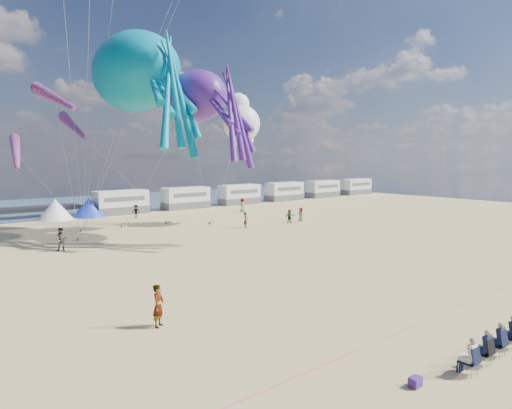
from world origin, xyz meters
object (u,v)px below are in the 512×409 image
beachgoer_5 (246,220)px  windsock_mid (74,127)px  beachgoer_0 (243,205)px  kite_octopus_purple (196,96)px  motorhome_0 (121,202)px  sandbag_c (211,223)px  windsock_right (16,153)px  motorhome_3 (284,191)px  beachgoer_4 (289,216)px  motorhome_4 (323,189)px  windsock_left (55,98)px  sandbag_e (83,230)px  sandbag_a (81,239)px  tent_white (55,209)px  kite_octopus_teal (135,72)px  cooler_purple (415,382)px  kite_panda (241,124)px  motorhome_1 (186,198)px  motorhome_2 (239,194)px  tent_blue (90,207)px  beachgoer_2 (136,211)px  standing_person (158,306)px  sandbag_b (124,226)px  spectator_row (497,339)px  beachgoer_6 (301,214)px  kite_teddy_orange (186,103)px  sandbag_d (168,222)px  motorhome_5 (356,187)px

beachgoer_5 → windsock_mid: size_ratio=0.29×
beachgoer_0 → kite_octopus_purple: bearing=48.6°
motorhome_0 → sandbag_c: motorhome_0 is taller
windsock_right → motorhome_3: bearing=29.1°
beachgoer_4 → windsock_mid: (-20.11, 8.45, 9.33)m
motorhome_4 → windsock_left: 52.18m
sandbag_e → sandbag_a: bearing=-111.9°
tent_white → windsock_mid: bearing=-95.9°
kite_octopus_teal → cooler_purple: bearing=-104.5°
kite_panda → beachgoer_0: bearing=31.6°
motorhome_1 → motorhome_2: size_ratio=1.00×
motorhome_0 → tent_blue: size_ratio=1.65×
tent_blue → beachgoer_2: (3.75, -4.78, -0.41)m
motorhome_2 → windsock_left: size_ratio=1.00×
motorhome_2 → sandbag_c: (-15.05, -14.45, -1.39)m
tent_white → kite_octopus_purple: size_ratio=0.36×
motorhome_1 → motorhome_3: 19.00m
standing_person → sandbag_c: size_ratio=3.70×
motorhome_4 → sandbag_b: (-42.28, -10.46, -1.39)m
motorhome_1 → kite_octopus_purple: 25.22m
motorhome_4 → motorhome_2: bearing=180.0°
tent_white → sandbag_a: size_ratio=8.00×
windsock_mid → spectator_row: bearing=-90.4°
sandbag_e → cooler_purple: bearing=-93.9°
beachgoer_6 → windsock_right: windsock_right is taller
motorhome_3 → standing_person: 57.59m
cooler_purple → kite_panda: bearing=60.7°
tent_white → beachgoer_2: (7.75, -4.78, -0.41)m
motorhome_4 → kite_teddy_orange: 41.90m
tent_white → motorhome_0: bearing=0.0°
kite_teddy_orange → motorhome_0: bearing=104.9°
beachgoer_0 → windsock_right: 29.15m
motorhome_0 → spectator_row: size_ratio=1.08×
sandbag_a → kite_teddy_orange: 16.58m
sandbag_c → windsock_right: windsock_right is taller
motorhome_0 → sandbag_d: (0.53, -11.15, -1.39)m
motorhome_2 → beachgoer_4: bearing=-112.5°
sandbag_d → kite_panda: (6.27, -5.05, 10.68)m
motorhome_3 → windsock_mid: bearing=-163.8°
beachgoer_0 → sandbag_c: bearing=43.3°
motorhome_1 → tent_blue: size_ratio=1.65×
motorhome_0 → beachgoer_2: size_ratio=4.18×
motorhome_5 → sandbag_d: 48.30m
beachgoer_4 → beachgoer_5: bearing=-175.3°
motorhome_1 → motorhome_5: 38.00m
motorhome_0 → sandbag_e: motorhome_0 is taller
tent_blue → kite_octopus_purple: (2.78, -19.92, 11.44)m
sandbag_c → windsock_mid: (-13.08, 3.53, 9.96)m
beachgoer_2 → beachgoer_4: beachgoer_2 is taller
tent_white → beachgoer_4: (18.98, -19.37, -0.46)m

